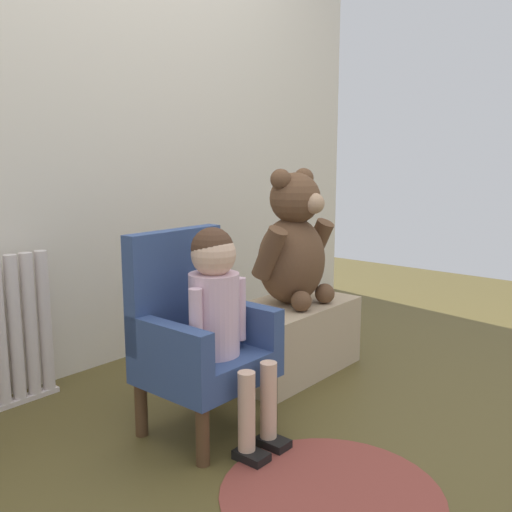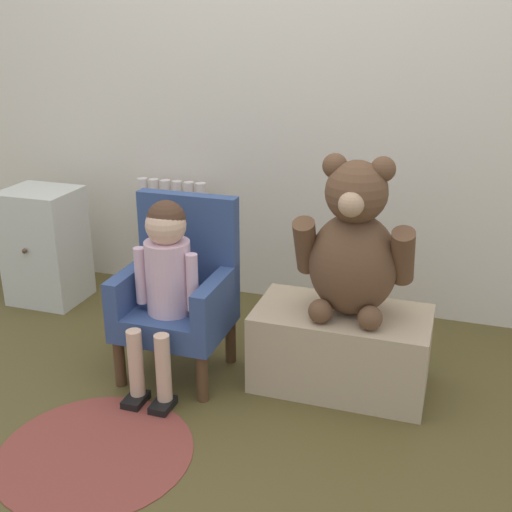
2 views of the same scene
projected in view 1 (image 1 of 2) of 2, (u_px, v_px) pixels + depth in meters
ground_plane at (333, 441)px, 1.93m from camera, size 6.00×6.00×0.00m
back_wall at (101, 99)px, 2.50m from camera, size 3.80×0.05×2.40m
radiator at (7, 333)px, 2.16m from camera, size 0.37×0.05×0.59m
child_armchair at (197, 336)px, 1.98m from camera, size 0.41×0.36×0.70m
child_figure at (219, 304)px, 1.89m from camera, size 0.25×0.35×0.72m
low_bench at (289, 338)px, 2.53m from camera, size 0.65×0.35×0.31m
large_teddy_bear at (293, 245)px, 2.48m from camera, size 0.43×0.30×0.59m
floor_rug at (331, 493)px, 1.63m from camera, size 0.64×0.64×0.01m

